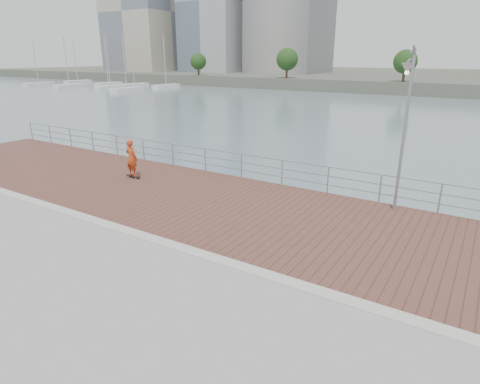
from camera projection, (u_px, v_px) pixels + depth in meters
The scene contains 10 objects.
water at pixel (204, 316), 11.84m from camera, with size 400.00×400.00×0.00m, color slate.
brick_lane at pixel (264, 214), 14.07m from camera, with size 40.00×6.80×0.02m, color brown.
curb at pixel (202, 255), 11.18m from camera, with size 40.00×0.40×0.06m, color #B7B5AD.
far_shore at pixel (475, 79), 109.44m from camera, with size 320.00×95.00×2.50m, color #4C5142.
guardrail at pixel (304, 173), 16.57m from camera, with size 39.06×0.06×1.13m.
street_lamp at pixel (406, 104), 12.95m from camera, with size 0.39×1.14×5.37m.
skateboard at pixel (133, 176), 18.24m from camera, with size 0.77×0.20×0.09m.
skateboarder at pixel (132, 158), 17.96m from camera, with size 0.61×0.40×1.67m, color #B33D17.
shoreline_trees at pixel (439, 61), 73.53m from camera, with size 109.52×4.99×6.65m.
marina at pixel (103, 85), 98.60m from camera, with size 35.46×19.48×11.70m.
Camera 1 is at (6.26, -7.90, 5.29)m, focal length 30.00 mm.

